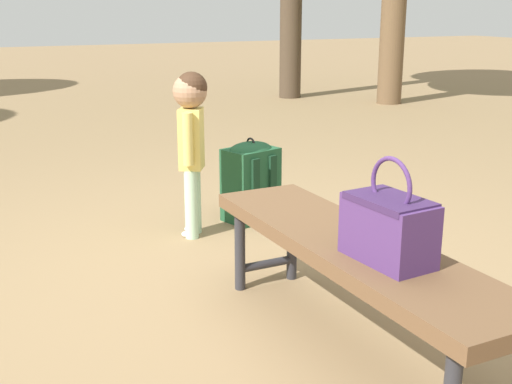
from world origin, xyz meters
name	(u,v)px	position (x,y,z in m)	size (l,w,h in m)	color
ground_plane	(236,280)	(0.00, 0.00, 0.00)	(40.00, 40.00, 0.00)	#8C704C
park_bench	(353,254)	(-0.80, -0.14, 0.39)	(1.61, 0.45, 0.45)	brown
handbag	(389,226)	(-1.02, -0.13, 0.58)	(0.34, 0.21, 0.37)	#4C2D66
child_standing	(191,128)	(0.71, -0.04, 0.63)	(0.23, 0.19, 0.95)	#B2D8B2
backpack_large	(250,179)	(0.83, -0.46, 0.26)	(0.33, 0.36, 0.52)	#1E4C2D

